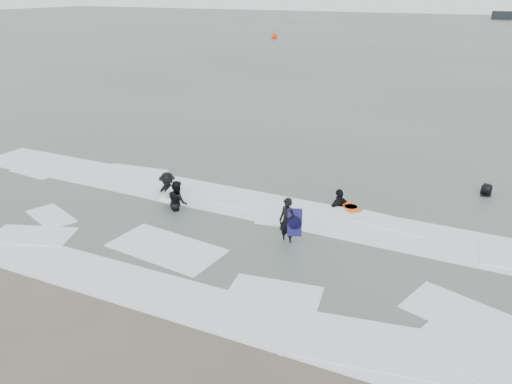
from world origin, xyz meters
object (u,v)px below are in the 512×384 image
at_px(surfer_wading, 178,210).
at_px(buoy, 274,36).
at_px(surfer_breaker, 168,196).
at_px(surfer_right_far, 485,197).
at_px(surfer_centre, 286,243).
at_px(surfer_right_near, 339,206).

bearing_deg(surfer_wading, buoy, -34.18).
distance_m(surfer_breaker, surfer_right_far, 13.15).
distance_m(surfer_right_far, buoy, 66.19).
bearing_deg(surfer_centre, surfer_right_near, 93.89).
distance_m(surfer_wading, surfer_right_near, 6.34).
xyz_separation_m(surfer_centre, surfer_right_far, (5.86, 7.31, 0.00)).
relative_size(surfer_breaker, surfer_right_far, 1.08).
xyz_separation_m(surfer_wading, surfer_breaker, (-1.18, 1.02, 0.00)).
bearing_deg(surfer_right_far, surfer_wading, -17.72).
bearing_deg(surfer_breaker, buoy, 103.84).
distance_m(surfer_wading, surfer_breaker, 1.56).
bearing_deg(surfer_breaker, surfer_right_near, 10.85).
bearing_deg(surfer_breaker, surfer_wading, -46.96).
bearing_deg(surfer_right_near, surfer_centre, 19.07).
height_order(surfer_right_far, buoy, buoy).
distance_m(surfer_breaker, surfer_right_near, 7.03).
bearing_deg(surfer_right_near, surfer_right_far, 154.32).
bearing_deg(surfer_wading, surfer_centre, -152.62).
distance_m(surfer_centre, surfer_right_far, 9.37).
xyz_separation_m(surfer_wading, buoy, (-23.90, 63.09, 0.42)).
bearing_deg(surfer_wading, surfer_right_far, -113.03).
xyz_separation_m(surfer_right_near, surfer_right_far, (5.16, 3.57, 0.00)).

